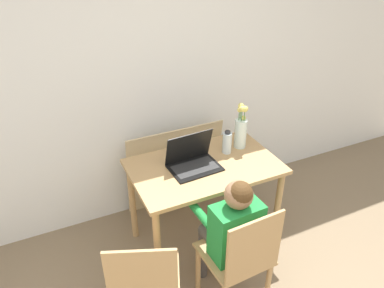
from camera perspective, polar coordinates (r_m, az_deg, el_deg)
name	(u,v)px	position (r m, az deg, el deg)	size (l,w,h in m)	color
wall_back	(140,77)	(3.02, -7.97, 10.03)	(6.40, 0.05, 2.50)	white
dining_table	(204,177)	(2.83, 1.87, -5.01)	(1.09, 0.68, 0.76)	tan
chair_occupied	(240,259)	(2.49, 7.31, -16.98)	(0.42, 0.42, 0.89)	tan
chair_spare	(146,287)	(2.35, -7.08, -20.76)	(0.52, 0.52, 0.89)	tan
person_seated	(231,226)	(2.43, 5.97, -12.31)	(0.34, 0.43, 1.03)	#1E8438
laptop	(192,159)	(2.72, 0.06, -2.32)	(0.38, 0.27, 0.26)	black
flower_vase	(241,130)	(2.94, 7.45, 2.17)	(0.09, 0.09, 0.37)	silver
water_bottle	(227,142)	(2.88, 5.36, 0.23)	(0.07, 0.07, 0.19)	silver
cardboard_panel	(175,167)	(3.38, -2.62, -3.52)	(0.88, 0.13, 0.81)	tan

